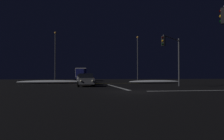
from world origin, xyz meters
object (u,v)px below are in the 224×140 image
sedan_gray (86,80)px  sedan_blue (85,78)px  sedan_orange (86,79)px  box_truck (81,74)px  streetlamp_left_far (55,53)px  streetlamp_right_far (138,56)px  sedan_silver (81,78)px  traffic_signal_ne (173,51)px

sedan_gray → sedan_blue: size_ratio=1.00×
sedan_blue → sedan_orange: bearing=-90.4°
sedan_orange → box_truck: box_truck is taller
box_truck → streetlamp_left_far: 9.37m
box_truck → streetlamp_right_far: 14.23m
sedan_orange → streetlamp_left_far: 15.81m
sedan_gray → sedan_silver: 18.64m
box_truck → streetlamp_right_far: streetlamp_right_far is taller
streetlamp_right_far → box_truck: bearing=151.8°
traffic_signal_ne → streetlamp_right_far: bearing=84.4°
streetlamp_left_far → sedan_gray: bearing=-75.2°
sedan_blue → box_truck: bearing=91.2°
streetlamp_right_far → sedan_gray: bearing=-121.5°
sedan_blue → sedan_silver: bearing=93.3°
sedan_orange → sedan_blue: same height
sedan_gray → traffic_signal_ne: traffic_signal_ne is taller
sedan_orange → sedan_silver: bearing=91.5°
sedan_gray → traffic_signal_ne: size_ratio=0.73×
sedan_gray → sedan_orange: bearing=86.5°
sedan_gray → traffic_signal_ne: 10.90m
sedan_silver → sedan_blue: bearing=-86.7°
sedan_gray → box_truck: bearing=89.7°
sedan_silver → streetlamp_right_far: (12.15, 1.20, 4.81)m
box_truck → streetlamp_right_far: (12.06, -6.48, 3.91)m
sedan_orange → sedan_silver: size_ratio=1.00×
traffic_signal_ne → sedan_gray: bearing=164.0°
sedan_gray → sedan_blue: 12.20m
sedan_gray → sedan_orange: (0.36, 5.95, 0.00)m
sedan_silver → traffic_signal_ne: traffic_signal_ne is taller
sedan_gray → streetlamp_right_far: 23.78m
sedan_blue → box_truck: box_truck is taller
sedan_orange → box_truck: size_ratio=0.52×
sedan_orange → sedan_blue: 6.24m
sedan_blue → box_truck: 14.16m
sedan_blue → streetlamp_left_far: bearing=126.4°
traffic_signal_ne → streetlamp_right_far: (2.21, 22.71, 1.45)m
sedan_silver → traffic_signal_ne: 23.93m
traffic_signal_ne → sedan_blue: bearing=122.4°
sedan_silver → traffic_signal_ne: bearing=-65.2°
streetlamp_left_far → streetlamp_right_far: bearing=-0.0°
sedan_gray → streetlamp_right_far: size_ratio=0.44×
sedan_gray → sedan_silver: size_ratio=1.00×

